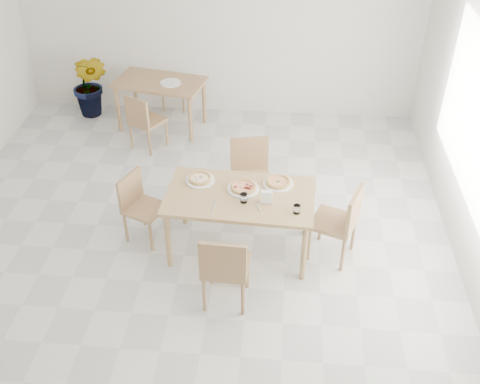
# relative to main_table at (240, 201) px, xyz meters

# --- Properties ---
(main_table) EXTENTS (1.61, 0.97, 0.75)m
(main_table) POSITION_rel_main_table_xyz_m (0.00, 0.00, 0.00)
(main_table) COLOR tan
(main_table) RESTS_ON ground
(chair_south) EXTENTS (0.46, 0.46, 0.90)m
(chair_south) POSITION_rel_main_table_xyz_m (-0.07, -0.85, -0.15)
(chair_south) COLOR #A38251
(chair_south) RESTS_ON ground
(chair_north) EXTENTS (0.53, 0.53, 0.91)m
(chair_north) POSITION_rel_main_table_xyz_m (0.05, 0.80, -0.14)
(chair_north) COLOR #A38251
(chair_north) RESTS_ON ground
(chair_west) EXTENTS (0.52, 0.52, 0.81)m
(chair_west) POSITION_rel_main_table_xyz_m (-1.14, 0.14, -0.20)
(chair_west) COLOR #A38251
(chair_west) RESTS_ON ground
(chair_east) EXTENTS (0.58, 0.58, 0.90)m
(chair_east) POSITION_rel_main_table_xyz_m (1.08, -0.03, -0.15)
(chair_east) COLOR #A38251
(chair_east) RESTS_ON ground
(plate_margherita) EXTENTS (0.33, 0.33, 0.02)m
(plate_margherita) POSITION_rel_main_table_xyz_m (0.39, 0.23, 0.09)
(plate_margherita) COLOR white
(plate_margherita) RESTS_ON main_table
(plate_mushroom) EXTENTS (0.32, 0.32, 0.02)m
(plate_mushroom) POSITION_rel_main_table_xyz_m (-0.46, 0.22, 0.09)
(plate_mushroom) COLOR white
(plate_mushroom) RESTS_ON main_table
(plate_pepperoni) EXTENTS (0.34, 0.34, 0.02)m
(plate_pepperoni) POSITION_rel_main_table_xyz_m (0.03, 0.10, 0.09)
(plate_pepperoni) COLOR white
(plate_pepperoni) RESTS_ON main_table
(pizza_margherita) EXTENTS (0.33, 0.33, 0.03)m
(pizza_margherita) POSITION_rel_main_table_xyz_m (0.39, 0.23, 0.11)
(pizza_margherita) COLOR #DBB467
(pizza_margherita) RESTS_ON plate_margherita
(pizza_mushroom) EXTENTS (0.27, 0.27, 0.03)m
(pizza_mushroom) POSITION_rel_main_table_xyz_m (-0.46, 0.22, 0.11)
(pizza_mushroom) COLOR #DBB467
(pizza_mushroom) RESTS_ON plate_mushroom
(pizza_pepperoni) EXTENTS (0.37, 0.37, 0.03)m
(pizza_pepperoni) POSITION_rel_main_table_xyz_m (0.03, 0.10, 0.11)
(pizza_pepperoni) COLOR #DBB467
(pizza_pepperoni) RESTS_ON plate_pepperoni
(tumbler_a) EXTENTS (0.07, 0.07, 0.09)m
(tumbler_a) POSITION_rel_main_table_xyz_m (0.60, -0.25, 0.12)
(tumbler_a) COLOR white
(tumbler_a) RESTS_ON main_table
(tumbler_b) EXTENTS (0.08, 0.08, 0.10)m
(tumbler_b) POSITION_rel_main_table_xyz_m (0.05, -0.12, 0.13)
(tumbler_b) COLOR white
(tumbler_b) RESTS_ON main_table
(napkin_holder) EXTENTS (0.13, 0.07, 0.14)m
(napkin_holder) POSITION_rel_main_table_xyz_m (0.28, -0.11, 0.15)
(napkin_holder) COLOR silver
(napkin_holder) RESTS_ON main_table
(fork_a) EXTENTS (0.04, 0.19, 0.01)m
(fork_a) POSITION_rel_main_table_xyz_m (-0.25, -0.24, 0.08)
(fork_a) COLOR silver
(fork_a) RESTS_ON main_table
(fork_b) EXTENTS (0.06, 0.16, 0.01)m
(fork_b) POSITION_rel_main_table_xyz_m (0.20, -0.20, 0.08)
(fork_b) COLOR silver
(fork_b) RESTS_ON main_table
(second_table) EXTENTS (1.40, 0.97, 0.75)m
(second_table) POSITION_rel_main_table_xyz_m (-1.42, 2.71, -0.02)
(second_table) COLOR #A38251
(second_table) RESTS_ON ground
(chair_back_s) EXTENTS (0.57, 0.57, 0.84)m
(chair_back_s) POSITION_rel_main_table_xyz_m (-1.53, 2.03, -0.18)
(chair_back_s) COLOR #A38251
(chair_back_s) RESTS_ON ground
(chair_back_n) EXTENTS (0.43, 0.43, 0.79)m
(chair_back_n) POSITION_rel_main_table_xyz_m (-1.33, 3.44, -0.21)
(chair_back_n) COLOR #A38251
(chair_back_n) RESTS_ON ground
(plate_empty) EXTENTS (0.30, 0.30, 0.02)m
(plate_empty) POSITION_rel_main_table_xyz_m (-1.25, 2.64, 0.09)
(plate_empty) COLOR white
(plate_empty) RESTS_ON second_table
(potted_plant) EXTENTS (0.64, 0.55, 1.03)m
(potted_plant) POSITION_rel_main_table_xyz_m (-2.58, 2.98, -0.16)
(potted_plant) COLOR #1F6825
(potted_plant) RESTS_ON ground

